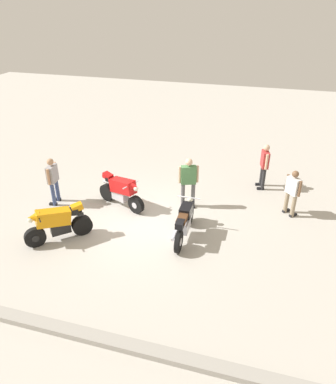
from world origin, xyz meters
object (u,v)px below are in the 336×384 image
at_px(motorcycle_orange_sportbike, 57,223).
at_px(motorcycle_black_cruiser, 184,222).
at_px(person_in_red_shirt, 264,164).
at_px(person_in_green_shirt, 188,179).
at_px(person_in_white_shirt, 292,191).
at_px(motorcycle_red_sportbike, 121,191).
at_px(person_in_gray_shirt, 53,178).

xyz_separation_m(motorcycle_orange_sportbike, motorcycle_black_cruiser, (-3.48, -1.15, -0.07)).
bearing_deg(person_in_red_shirt, motorcycle_orange_sportbike, 28.68).
height_order(motorcycle_black_cruiser, person_in_red_shirt, person_in_red_shirt).
distance_m(person_in_red_shirt, person_in_green_shirt, 3.12).
height_order(person_in_red_shirt, person_in_white_shirt, person_in_red_shirt).
relative_size(motorcycle_red_sportbike, person_in_white_shirt, 1.19).
height_order(motorcycle_red_sportbike, person_in_gray_shirt, person_in_gray_shirt).
xyz_separation_m(person_in_gray_shirt, person_in_white_shirt, (-7.69, -1.42, -0.06)).
relative_size(motorcycle_orange_sportbike, person_in_gray_shirt, 0.94).
distance_m(motorcycle_red_sportbike, motorcycle_orange_sportbike, 2.51).
xyz_separation_m(motorcycle_red_sportbike, motorcycle_orange_sportbike, (1.03, 2.29, 0.00)).
bearing_deg(person_in_red_shirt, person_in_green_shirt, 28.22).
distance_m(motorcycle_red_sportbike, person_in_red_shirt, 5.23).
distance_m(motorcycle_orange_sportbike, person_in_green_shirt, 4.32).
xyz_separation_m(motorcycle_orange_sportbike, person_in_white_shirt, (-6.47, -3.28, 0.29)).
bearing_deg(person_in_gray_shirt, person_in_green_shirt, -173.93).
relative_size(motorcycle_red_sportbike, person_in_gray_shirt, 1.12).
bearing_deg(motorcycle_orange_sportbike, person_in_gray_shirt, -99.72).
bearing_deg(person_in_white_shirt, motorcycle_red_sportbike, 145.90).
bearing_deg(person_in_red_shirt, person_in_gray_shirt, 11.37).
bearing_deg(person_in_green_shirt, person_in_white_shirt, 75.85).
height_order(motorcycle_black_cruiser, person_in_gray_shirt, person_in_gray_shirt).
xyz_separation_m(motorcycle_red_sportbike, motorcycle_black_cruiser, (-2.45, 1.14, -0.07)).
distance_m(motorcycle_orange_sportbike, person_in_white_shirt, 7.26).
bearing_deg(motorcycle_orange_sportbike, motorcycle_black_cruiser, 155.25).
xyz_separation_m(motorcycle_black_cruiser, person_in_gray_shirt, (4.70, -0.72, 0.42)).
bearing_deg(person_in_gray_shirt, motorcycle_red_sportbike, -176.42).
distance_m(person_in_green_shirt, person_in_white_shirt, 3.32).
xyz_separation_m(motorcycle_black_cruiser, person_in_white_shirt, (-2.99, -2.14, 0.36)).
bearing_deg(motorcycle_black_cruiser, motorcycle_orange_sportbike, 107.76).
height_order(person_in_red_shirt, person_in_green_shirt, person_in_green_shirt).
height_order(motorcycle_red_sportbike, person_in_white_shirt, person_in_white_shirt).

